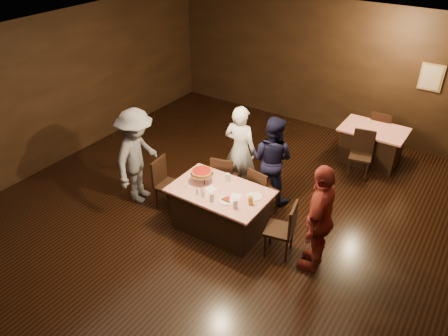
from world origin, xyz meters
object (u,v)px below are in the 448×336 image
(diner_navy_hoodie, at_px, (272,159))
(diner_red_shirt, at_px, (320,218))
(glass_amber, at_px, (251,201))
(pizza_stand, at_px, (202,172))
(diner_white_jacket, at_px, (240,150))
(main_table, at_px, (220,209))
(glass_front_right, at_px, (235,204))
(chair_back_far, at_px, (380,131))
(chair_end_right, at_px, (280,229))
(chair_far_left, at_px, (225,177))
(glass_back, at_px, (228,177))
(chair_far_right, at_px, (264,191))
(chair_end_left, at_px, (169,185))
(back_table, at_px, (371,145))
(plate_empty, at_px, (254,196))
(diner_grey_knit, at_px, (137,156))
(glass_front_left, at_px, (212,197))
(chair_back_near, at_px, (361,155))

(diner_navy_hoodie, distance_m, diner_red_shirt, 1.84)
(diner_red_shirt, height_order, glass_amber, diner_red_shirt)
(pizza_stand, bearing_deg, diner_white_jacket, 86.70)
(main_table, bearing_deg, glass_front_right, -29.05)
(chair_back_far, bearing_deg, chair_end_right, 83.82)
(chair_far_left, distance_m, glass_back, 0.68)
(chair_far_right, distance_m, diner_navy_hoodie, 0.63)
(chair_end_left, height_order, diner_red_shirt, diner_red_shirt)
(chair_far_right, bearing_deg, back_table, -99.19)
(back_table, relative_size, plate_empty, 5.20)
(chair_far_left, bearing_deg, chair_far_right, 165.85)
(diner_grey_knit, xyz_separation_m, glass_front_left, (1.76, -0.20, -0.06))
(main_table, relative_size, pizza_stand, 4.21)
(back_table, relative_size, glass_amber, 9.29)
(diner_navy_hoodie, relative_size, glass_amber, 11.82)
(chair_end_left, height_order, diner_grey_knit, diner_grey_knit)
(glass_amber, bearing_deg, glass_front_left, -155.56)
(main_table, xyz_separation_m, diner_red_shirt, (1.68, 0.07, 0.50))
(chair_end_right, relative_size, plate_empty, 3.80)
(chair_far_left, xyz_separation_m, diner_white_jacket, (0.06, 0.40, 0.40))
(chair_far_left, height_order, glass_amber, chair_far_left)
(main_table, relative_size, diner_red_shirt, 0.91)
(chair_far_left, relative_size, chair_back_far, 1.00)
(diner_red_shirt, height_order, glass_back, diner_red_shirt)
(chair_back_far, bearing_deg, chair_far_right, 71.72)
(chair_far_left, height_order, glass_back, chair_far_left)
(chair_far_left, distance_m, diner_navy_hoodie, 0.91)
(glass_front_left, bearing_deg, back_table, 70.94)
(back_table, height_order, chair_far_right, chair_far_right)
(diner_grey_knit, height_order, diner_red_shirt, diner_grey_knit)
(diner_white_jacket, relative_size, diner_navy_hoodie, 1.05)
(glass_front_left, bearing_deg, chair_end_left, 165.38)
(chair_end_left, bearing_deg, glass_front_right, -105.48)
(chair_end_left, height_order, chair_back_far, same)
(diner_red_shirt, distance_m, plate_empty, 1.13)
(plate_empty, relative_size, glass_back, 1.79)
(chair_far_left, height_order, plate_empty, chair_far_left)
(chair_far_right, bearing_deg, glass_front_left, 81.66)
(chair_back_near, bearing_deg, diner_grey_knit, -147.31)
(diner_grey_knit, distance_m, plate_empty, 2.28)
(chair_back_far, distance_m, diner_grey_knit, 5.31)
(chair_end_right, height_order, glass_amber, chair_end_right)
(chair_back_near, bearing_deg, diner_red_shirt, -95.55)
(main_table, relative_size, chair_far_right, 1.68)
(main_table, xyz_separation_m, diner_navy_hoodie, (0.27, 1.25, 0.44))
(glass_front_right, bearing_deg, back_table, 76.19)
(chair_end_left, bearing_deg, chair_far_left, -49.34)
(chair_end_left, bearing_deg, diner_white_jacket, -39.87)
(glass_front_right, distance_m, glass_back, 0.74)
(chair_far_right, bearing_deg, diner_navy_hoodie, -65.37)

